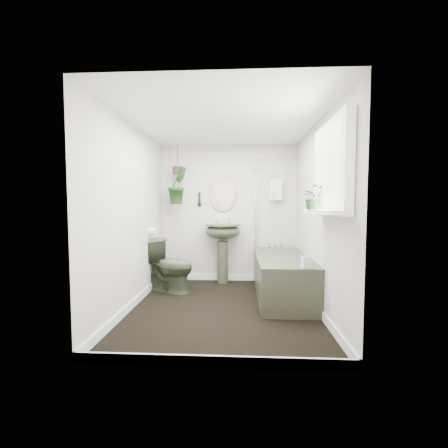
{
  "coord_description": "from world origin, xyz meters",
  "views": [
    {
      "loc": [
        0.2,
        -3.69,
        1.29
      ],
      "look_at": [
        0.0,
        0.15,
        1.05
      ],
      "focal_mm": 24.0,
      "sensor_mm": 36.0,
      "label": 1
    }
  ],
  "objects": [
    {
      "name": "floor",
      "position": [
        0.0,
        0.0,
        -0.01
      ],
      "size": [
        2.3,
        2.8,
        0.02
      ],
      "primitive_type": "cube",
      "color": "black",
      "rests_on": "ground"
    },
    {
      "name": "ceiling",
      "position": [
        0.0,
        0.0,
        2.31
      ],
      "size": [
        2.3,
        2.8,
        0.02
      ],
      "primitive_type": "cube",
      "color": "white",
      "rests_on": "ground"
    },
    {
      "name": "wall_back",
      "position": [
        0.0,
        1.41,
        1.15
      ],
      "size": [
        2.3,
        0.02,
        2.3
      ],
      "primitive_type": "cube",
      "color": "silver",
      "rests_on": "ground"
    },
    {
      "name": "wall_front",
      "position": [
        0.0,
        -1.41,
        1.15
      ],
      "size": [
        2.3,
        0.02,
        2.3
      ],
      "primitive_type": "cube",
      "color": "silver",
      "rests_on": "ground"
    },
    {
      "name": "wall_left",
      "position": [
        -1.16,
        0.0,
        1.15
      ],
      "size": [
        0.02,
        2.8,
        2.3
      ],
      "primitive_type": "cube",
      "color": "silver",
      "rests_on": "ground"
    },
    {
      "name": "wall_right",
      "position": [
        1.16,
        0.0,
        1.15
      ],
      "size": [
        0.02,
        2.8,
        2.3
      ],
      "primitive_type": "cube",
      "color": "silver",
      "rests_on": "ground"
    },
    {
      "name": "skirting",
      "position": [
        0.0,
        0.0,
        0.05
      ],
      "size": [
        2.3,
        2.8,
        0.1
      ],
      "primitive_type": "cube",
      "color": "white",
      "rests_on": "floor"
    },
    {
      "name": "bathtub",
      "position": [
        0.8,
        0.5,
        0.29
      ],
      "size": [
        0.72,
        1.72,
        0.58
      ],
      "primitive_type": null,
      "color": "#333D29",
      "rests_on": "floor"
    },
    {
      "name": "bath_screen",
      "position": [
        0.47,
        0.99,
        1.28
      ],
      "size": [
        0.04,
        0.72,
        1.4
      ],
      "primitive_type": null,
      "color": "silver",
      "rests_on": "bathtub"
    },
    {
      "name": "shower_box",
      "position": [
        0.8,
        1.34,
        1.55
      ],
      "size": [
        0.2,
        0.1,
        0.35
      ],
      "primitive_type": "cube",
      "color": "white",
      "rests_on": "wall_back"
    },
    {
      "name": "oval_mirror",
      "position": [
        -0.08,
        1.37,
        1.5
      ],
      "size": [
        0.46,
        0.03,
        0.62
      ],
      "primitive_type": "ellipsoid",
      "color": "tan",
      "rests_on": "wall_back"
    },
    {
      "name": "wall_sconce",
      "position": [
        -0.48,
        1.36,
        1.4
      ],
      "size": [
        0.04,
        0.04,
        0.22
      ],
      "primitive_type": "cylinder",
      "color": "black",
      "rests_on": "wall_back"
    },
    {
      "name": "toilet_roll_holder",
      "position": [
        -1.1,
        0.7,
        0.9
      ],
      "size": [
        0.11,
        0.11,
        0.11
      ],
      "primitive_type": "cylinder",
      "rotation": [
        0.0,
        1.57,
        0.0
      ],
      "color": "white",
      "rests_on": "wall_left"
    },
    {
      "name": "window_recess",
      "position": [
        1.09,
        -0.7,
        1.65
      ],
      "size": [
        0.08,
        1.0,
        0.9
      ],
      "primitive_type": "cube",
      "color": "white",
      "rests_on": "wall_right"
    },
    {
      "name": "window_sill",
      "position": [
        1.02,
        -0.7,
        1.23
      ],
      "size": [
        0.18,
        1.0,
        0.04
      ],
      "primitive_type": "cube",
      "color": "white",
      "rests_on": "wall_right"
    },
    {
      "name": "window_blinds",
      "position": [
        1.04,
        -0.7,
        1.65
      ],
      "size": [
        0.01,
        0.86,
        0.76
      ],
      "primitive_type": "cube",
      "color": "white",
      "rests_on": "wall_right"
    },
    {
      "name": "toilet",
      "position": [
        -0.85,
        0.71,
        0.39
      ],
      "size": [
        0.88,
        0.71,
        0.78
      ],
      "primitive_type": "imported",
      "rotation": [
        0.0,
        0.0,
        1.16
      ],
      "color": "#333D29",
      "rests_on": "floor"
    },
    {
      "name": "pedestal_sink",
      "position": [
        -0.08,
        1.23,
        0.49
      ],
      "size": [
        0.62,
        0.54,
        0.99
      ],
      "primitive_type": null,
      "rotation": [
        0.0,
        0.0,
        0.08
      ],
      "color": "#333D29",
      "rests_on": "floor"
    },
    {
      "name": "sill_plant",
      "position": [
        0.97,
        -0.5,
        1.38
      ],
      "size": [
        0.23,
        0.2,
        0.25
      ],
      "primitive_type": "imported",
      "rotation": [
        0.0,
        0.0,
        0.01
      ],
      "color": "black",
      "rests_on": "window_sill"
    },
    {
      "name": "hanging_plant",
      "position": [
        -0.81,
        1.19,
        1.61
      ],
      "size": [
        0.42,
        0.43,
        0.61
      ],
      "primitive_type": "imported",
      "rotation": [
        0.0,
        0.0,
        0.84
      ],
      "color": "black",
      "rests_on": "ceiling"
    },
    {
      "name": "soap_bottle",
      "position": [
        0.95,
        -0.29,
        0.68
      ],
      "size": [
        0.1,
        0.1,
        0.19
      ],
      "primitive_type": "imported",
      "rotation": [
        0.0,
        0.0,
        0.19
      ],
      "color": "black",
      "rests_on": "bathtub"
    },
    {
      "name": "hanging_pot",
      "position": [
        -0.81,
        1.19,
        1.86
      ],
      "size": [
        0.16,
        0.16,
        0.12
      ],
      "primitive_type": "cylinder",
      "color": "#322319",
      "rests_on": "ceiling"
    }
  ]
}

